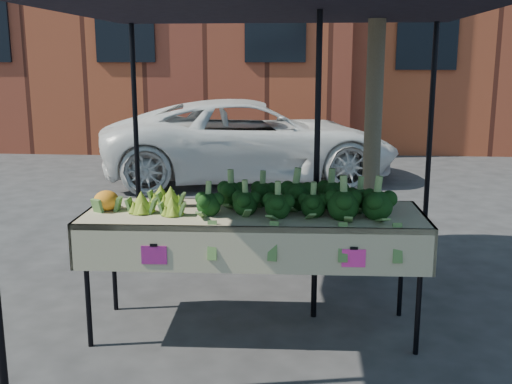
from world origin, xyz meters
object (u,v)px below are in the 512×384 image
street_tree (377,27)px  vehicle (251,32)px  canopy (270,139)px  table (254,272)px

street_tree → vehicle: bearing=109.2°
canopy → vehicle: bearing=97.1°
vehicle → canopy: bearing=174.4°
canopy → table: bearing=-104.2°
table → vehicle: size_ratio=0.51×
table → canopy: 0.99m
table → canopy: size_ratio=0.77×
canopy → vehicle: vehicle is taller
table → canopy: canopy is taller
table → vehicle: 6.07m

